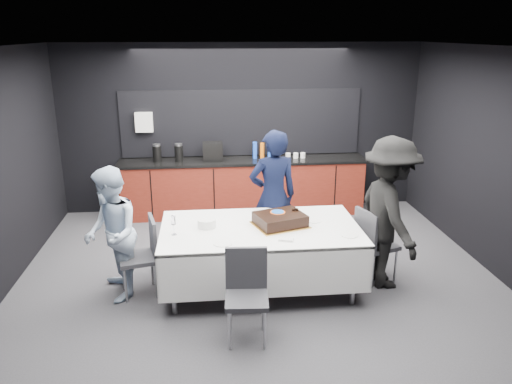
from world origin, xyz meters
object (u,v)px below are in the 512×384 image
chair_near (246,288)px  person_left (111,234)px  plate_stack (207,223)px  party_table (260,238)px  chair_left (144,251)px  champagne_flute (173,222)px  cake_assembly (280,220)px  chair_right (372,240)px  person_center (273,196)px  person_right (389,213)px

chair_near → person_left: size_ratio=0.60×
plate_stack → chair_near: 1.16m
party_table → chair_left: size_ratio=2.51×
person_left → chair_left: bearing=83.6°
champagne_flute → chair_near: (0.75, -0.86, -0.40)m
cake_assembly → chair_right: size_ratio=0.76×
chair_left → chair_right: (2.74, 0.04, 0.00)m
party_table → chair_near: chair_near is taller
party_table → champagne_flute: champagne_flute is taller
party_table → chair_left: chair_left is taller
champagne_flute → chair_right: size_ratio=0.24×
party_table → cake_assembly: 0.32m
cake_assembly → person_center: bearing=88.7°
plate_stack → chair_right: (2.00, -0.02, -0.30)m
chair_left → person_center: size_ratio=0.52×
person_left → person_right: size_ratio=0.85×
champagne_flute → person_right: size_ratio=0.12×
chair_left → person_left: 0.42m
chair_right → chair_near: (-1.63, -1.04, 0.00)m
cake_assembly → chair_near: cake_assembly is taller
person_center → person_left: 2.13m
plate_stack → chair_right: size_ratio=0.23×
person_left → chair_near: bearing=41.9°
cake_assembly → chair_near: 1.17m
cake_assembly → person_left: bearing=-177.8°
person_right → chair_left: bearing=83.6°
party_table → plate_stack: bearing=174.4°
champagne_flute → chair_right: bearing=4.2°
plate_stack → champagne_flute: champagne_flute is taller
chair_left → person_left: size_ratio=0.60×
chair_right → champagne_flute: bearing=-175.8°
chair_left → person_left: person_left is taller
champagne_flute → person_right: (2.52, 0.08, -0.02)m
party_table → chair_right: 1.39m
party_table → champagne_flute: bearing=-172.5°
champagne_flute → chair_right: 2.42m
chair_near → person_left: 1.75m
plate_stack → person_center: (0.88, 0.72, 0.06)m
cake_assembly → champagne_flute: bearing=-172.7°
cake_assembly → person_right: (1.29, -0.08, 0.06)m
cake_assembly → plate_stack: (-0.86, 0.03, -0.02)m
cake_assembly → chair_right: (1.14, 0.02, -0.32)m
champagne_flute → chair_near: size_ratio=0.24×
plate_stack → cake_assembly: bearing=-2.2°
person_left → person_right: (3.23, -0.01, 0.14)m
chair_left → person_left: (-0.35, -0.05, 0.24)m
champagne_flute → person_right: bearing=1.7°
chair_left → person_center: person_center is taller
person_left → person_right: bearing=74.7°
plate_stack → chair_right: 2.03m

